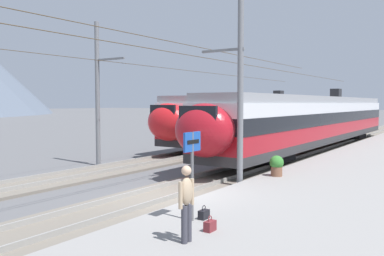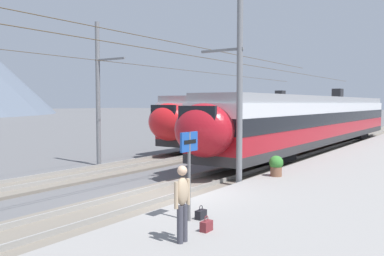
{
  "view_description": "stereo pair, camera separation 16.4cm",
  "coord_description": "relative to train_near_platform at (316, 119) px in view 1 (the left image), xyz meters",
  "views": [
    {
      "loc": [
        -11.24,
        -8.25,
        3.41
      ],
      "look_at": [
        5.34,
        3.0,
        2.18
      ],
      "focal_mm": 38.52,
      "sensor_mm": 36.0,
      "label": 1
    },
    {
      "loc": [
        -11.15,
        -8.39,
        3.41
      ],
      "look_at": [
        5.34,
        3.0,
        2.18
      ],
      "focal_mm": 38.52,
      "sensor_mm": 36.0,
      "label": 2
    }
  ],
  "objects": [
    {
      "name": "ground_plane",
      "position": [
        -17.9,
        -0.87,
        -2.23
      ],
      "size": [
        400.0,
        400.0,
        0.0
      ],
      "primitive_type": "plane",
      "color": "#565659"
    },
    {
      "name": "platform_slab",
      "position": [
        -17.9,
        -6.27,
        -2.05
      ],
      "size": [
        120.0,
        8.89,
        0.37
      ],
      "primitive_type": "cube",
      "color": "gray",
      "rests_on": "ground"
    },
    {
      "name": "track_near",
      "position": [
        -17.9,
        -0.0,
        -2.16
      ],
      "size": [
        120.0,
        3.0,
        0.28
      ],
      "color": "#6B6359",
      "rests_on": "ground"
    },
    {
      "name": "track_far",
      "position": [
        -17.9,
        5.77,
        -2.16
      ],
      "size": [
        120.0,
        3.0,
        0.28
      ],
      "color": "#6B6359",
      "rests_on": "ground"
    },
    {
      "name": "train_near_platform",
      "position": [
        0.0,
        0.0,
        0.0
      ],
      "size": [
        31.14,
        3.0,
        4.27
      ],
      "color": "#2D2D30",
      "rests_on": "track_near"
    },
    {
      "name": "train_far_track",
      "position": [
        2.77,
        5.77,
        -0.01
      ],
      "size": [
        26.58,
        3.02,
        4.27
      ],
      "color": "#2D2D30",
      "rests_on": "track_far"
    },
    {
      "name": "catenary_mast_mid",
      "position": [
        -14.72,
        -1.5,
        1.77
      ],
      "size": [
        44.52,
        1.92,
        7.74
      ],
      "color": "slate",
      "rests_on": "ground"
    },
    {
      "name": "catenary_mast_far_side",
      "position": [
        -13.59,
        7.47,
        1.8
      ],
      "size": [
        44.52,
        2.14,
        7.74
      ],
      "color": "slate",
      "rests_on": "ground"
    },
    {
      "name": "platform_sign",
      "position": [
        -20.48,
        -3.24,
        -0.18
      ],
      "size": [
        0.7,
        0.08,
        2.3
      ],
      "color": "#59595B",
      "rests_on": "platform_slab"
    },
    {
      "name": "passenger_walking",
      "position": [
        -21.92,
        -4.07,
        -0.92
      ],
      "size": [
        0.53,
        0.22,
        1.69
      ],
      "color": "#383842",
      "rests_on": "platform_slab"
    },
    {
      "name": "handbag_beside_passenger",
      "position": [
        -20.96,
        -4.08,
        -1.73
      ],
      "size": [
        0.32,
        0.18,
        0.38
      ],
      "color": "maroon",
      "rests_on": "platform_slab"
    },
    {
      "name": "handbag_near_sign",
      "position": [
        -20.18,
        -3.41,
        -1.74
      ],
      "size": [
        0.32,
        0.18,
        0.37
      ],
      "color": "black",
      "rests_on": "platform_slab"
    },
    {
      "name": "potted_plant_platform_edge",
      "position": [
        -13.14,
        -2.51,
        -1.38
      ],
      "size": [
        0.58,
        0.58,
        0.86
      ],
      "color": "brown",
      "rests_on": "platform_slab"
    }
  ]
}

